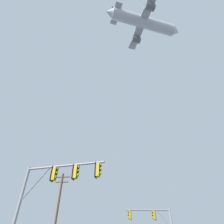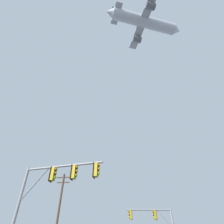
{
  "view_description": "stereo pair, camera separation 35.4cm",
  "coord_description": "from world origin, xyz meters",
  "px_view_note": "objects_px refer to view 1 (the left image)",
  "views": [
    {
      "loc": [
        0.95,
        -5.48,
        1.45
      ],
      "look_at": [
        -0.59,
        13.42,
        16.03
      ],
      "focal_mm": 30.15,
      "sensor_mm": 36.0,
      "label": 1
    },
    {
      "loc": [
        1.3,
        -5.45,
        1.45
      ],
      "look_at": [
        -0.59,
        13.42,
        16.03
      ],
      "focal_mm": 30.15,
      "sensor_mm": 36.0,
      "label": 2
    }
  ],
  "objects_px": {
    "signal_pole_far": "(156,223)",
    "airplane": "(144,22)",
    "utility_pole": "(57,214)",
    "signal_pole_near": "(53,187)"
  },
  "relations": [
    {
      "from": "utility_pole",
      "to": "signal_pole_far",
      "type": "bearing_deg",
      "value": -7.8
    },
    {
      "from": "utility_pole",
      "to": "airplane",
      "type": "bearing_deg",
      "value": 4.35
    },
    {
      "from": "signal_pole_near",
      "to": "signal_pole_far",
      "type": "relative_size",
      "value": 1.15
    },
    {
      "from": "signal_pole_far",
      "to": "utility_pole",
      "type": "xyz_separation_m",
      "value": [
        -12.2,
        1.67,
        1.38
      ]
    },
    {
      "from": "signal_pole_far",
      "to": "airplane",
      "type": "distance_m",
      "value": 50.35
    },
    {
      "from": "signal_pole_far",
      "to": "airplane",
      "type": "relative_size",
      "value": 0.26
    },
    {
      "from": "utility_pole",
      "to": "signal_pole_near",
      "type": "bearing_deg",
      "value": -72.84
    },
    {
      "from": "signal_pole_far",
      "to": "airplane",
      "type": "xyz_separation_m",
      "value": [
        3.92,
        2.9,
        50.11
      ]
    },
    {
      "from": "signal_pole_near",
      "to": "airplane",
      "type": "bearing_deg",
      "value": 51.24
    },
    {
      "from": "signal_pole_near",
      "to": "airplane",
      "type": "relative_size",
      "value": 0.3
    }
  ]
}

